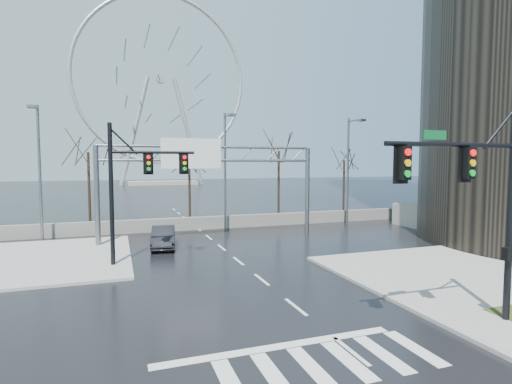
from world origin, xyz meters
name	(u,v)px	position (x,y,z in m)	size (l,w,h in m)	color
ground	(296,307)	(0.00, 0.00, 0.00)	(260.00, 260.00, 0.00)	black
sidewalk_right_ext	(450,270)	(10.00, 2.00, 0.07)	(12.00, 10.00, 0.15)	gray
sidewalk_far	(42,259)	(-11.00, 12.00, 0.07)	(10.00, 12.00, 0.15)	gray
barrier_wall	(199,223)	(0.00, 20.00, 0.55)	(52.00, 0.50, 1.10)	slate
signal_mast_near	(484,190)	(5.14, -4.04, 4.87)	(5.52, 0.41, 8.00)	black
signal_mast_far	(133,180)	(-5.87, 8.96, 4.83)	(4.72, 0.41, 8.00)	black
sign_gantry	(206,171)	(-0.38, 14.96, 5.18)	(16.36, 0.40, 7.60)	slate
streetlight_left	(39,162)	(-12.00, 18.16, 5.89)	(0.50, 2.55, 10.00)	slate
streetlight_mid	(226,162)	(2.00, 18.16, 5.89)	(0.50, 2.55, 10.00)	slate
streetlight_right	(350,162)	(14.00, 18.16, 5.89)	(0.50, 2.55, 10.00)	slate
tree_left	(88,161)	(-9.00, 23.50, 5.98)	(3.75, 3.75, 7.50)	black
tree_center	(189,169)	(0.00, 24.50, 5.17)	(3.25, 3.25, 6.50)	black
tree_right	(279,159)	(9.00, 23.50, 6.22)	(3.90, 3.90, 7.80)	black
tree_far_right	(344,167)	(17.00, 24.00, 5.41)	(3.40, 3.40, 6.80)	black
ferris_wheel	(161,86)	(5.00, 95.00, 26.13)	(45.00, 6.00, 50.91)	gray
car	(163,237)	(-3.76, 13.39, 0.73)	(1.54, 4.41, 1.45)	black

